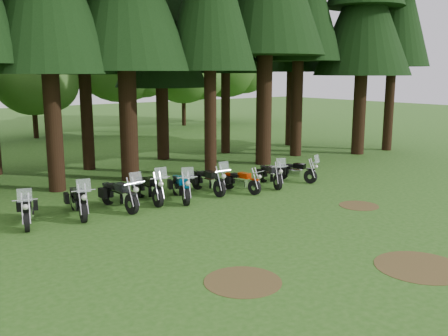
# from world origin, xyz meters

# --- Properties ---
(ground) EXTENTS (120.00, 120.00, 0.00)m
(ground) POSITION_xyz_m (0.00, 0.00, 0.00)
(ground) COLOR #275516
(ground) RESTS_ON ground
(pine_back_4) EXTENTS (4.94, 4.94, 13.78)m
(pine_back_4) POSITION_xyz_m (4.04, 13.25, 8.25)
(pine_back_4) COLOR black
(pine_back_4) RESTS_ON ground
(decid_4) EXTENTS (5.93, 5.76, 7.41)m
(decid_4) POSITION_xyz_m (1.58, 26.32, 4.37)
(decid_4) COLOR black
(decid_4) RESTS_ON ground
(decid_5) EXTENTS (8.45, 8.21, 10.56)m
(decid_5) POSITION_xyz_m (8.29, 25.71, 6.23)
(decid_5) COLOR black
(decid_5) RESTS_ON ground
(decid_6) EXTENTS (7.06, 6.86, 8.82)m
(decid_6) POSITION_xyz_m (14.85, 27.01, 5.20)
(decid_6) COLOR black
(decid_6) RESTS_ON ground
(decid_7) EXTENTS (8.44, 8.20, 10.55)m
(decid_7) POSITION_xyz_m (19.46, 26.83, 6.22)
(decid_7) COLOR black
(decid_7) RESTS_ON ground
(dirt_patch_0) EXTENTS (1.80, 1.80, 0.01)m
(dirt_patch_0) POSITION_xyz_m (-3.00, -2.00, 0.01)
(dirt_patch_0) COLOR #4C3D1E
(dirt_patch_0) RESTS_ON ground
(dirt_patch_1) EXTENTS (1.40, 1.40, 0.01)m
(dirt_patch_1) POSITION_xyz_m (4.50, 0.50, 0.01)
(dirt_patch_1) COLOR #4C3D1E
(dirt_patch_1) RESTS_ON ground
(dirt_patch_2) EXTENTS (2.20, 2.20, 0.01)m
(dirt_patch_2) POSITION_xyz_m (1.00, -4.00, 0.01)
(dirt_patch_2) COLOR #4C3D1E
(dirt_patch_2) RESTS_ON ground
(motorcycle_0) EXTENTS (0.92, 2.18, 1.39)m
(motorcycle_0) POSITION_xyz_m (-5.56, 5.45, 0.46)
(motorcycle_0) COLOR black
(motorcycle_0) RESTS_ON ground
(motorcycle_1) EXTENTS (0.74, 2.34, 1.47)m
(motorcycle_1) POSITION_xyz_m (-3.92, 5.38, 0.49)
(motorcycle_1) COLOR black
(motorcycle_1) RESTS_ON ground
(motorcycle_2) EXTENTS (0.51, 2.38, 1.49)m
(motorcycle_2) POSITION_xyz_m (-2.48, 5.31, 0.50)
(motorcycle_2) COLOR black
(motorcycle_2) RESTS_ON ground
(motorcycle_3) EXTENTS (0.56, 2.35, 1.48)m
(motorcycle_3) POSITION_xyz_m (-1.18, 5.56, 0.49)
(motorcycle_3) COLOR black
(motorcycle_3) RESTS_ON ground
(motorcycle_4) EXTENTS (1.03, 2.26, 1.45)m
(motorcycle_4) POSITION_xyz_m (-0.11, 5.06, 0.48)
(motorcycle_4) COLOR black
(motorcycle_4) RESTS_ON ground
(motorcycle_5) EXTENTS (0.42, 2.26, 1.42)m
(motorcycle_5) POSITION_xyz_m (1.34, 5.34, 0.48)
(motorcycle_5) COLOR black
(motorcycle_5) RESTS_ON ground
(motorcycle_6) EXTENTS (0.41, 1.95, 0.80)m
(motorcycle_6) POSITION_xyz_m (2.51, 4.70, 0.41)
(motorcycle_6) COLOR black
(motorcycle_6) RESTS_ON ground
(motorcycle_7) EXTENTS (0.96, 2.11, 1.35)m
(motorcycle_7) POSITION_xyz_m (4.14, 4.75, 0.45)
(motorcycle_7) COLOR black
(motorcycle_7) RESTS_ON ground
(motorcycle_8) EXTENTS (0.80, 2.00, 1.27)m
(motorcycle_8) POSITION_xyz_m (5.66, 4.73, 0.42)
(motorcycle_8) COLOR black
(motorcycle_8) RESTS_ON ground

